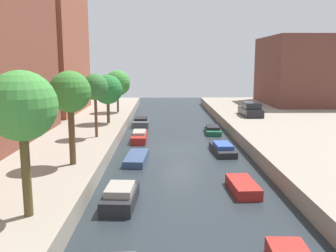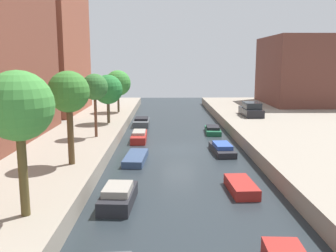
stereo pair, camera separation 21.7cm
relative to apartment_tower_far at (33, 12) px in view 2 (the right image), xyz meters
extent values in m
plane|color=#232B30|center=(16.00, -15.25, -12.32)|extent=(84.00, 84.00, 0.00)
cube|color=brown|center=(0.00, 0.00, 0.00)|extent=(10.00, 13.36, 22.64)
cube|color=brown|center=(34.00, 7.85, -6.73)|extent=(10.00, 12.95, 9.18)
cylinder|color=brown|center=(9.48, -30.09, -9.65)|extent=(0.34, 0.34, 3.33)
sphere|color=#3E8938|center=(9.48, -30.09, -7.08)|extent=(2.61, 2.61, 2.61)
cylinder|color=brown|center=(9.48, -22.87, -9.64)|extent=(0.36, 0.36, 3.35)
sphere|color=#377A2D|center=(9.48, -22.87, -7.15)|extent=(2.34, 2.34, 2.34)
cylinder|color=brown|center=(9.48, -15.04, -9.72)|extent=(0.22, 0.22, 3.20)
sphere|color=#316C2F|center=(9.48, -15.04, -7.41)|extent=(2.03, 2.03, 2.03)
cylinder|color=brown|center=(9.48, -8.41, -10.20)|extent=(0.29, 0.29, 2.24)
sphere|color=#257632|center=(9.48, -8.41, -8.10)|extent=(2.80, 2.80, 2.80)
cylinder|color=brown|center=(9.48, -0.59, -10.15)|extent=(0.25, 0.25, 2.33)
sphere|color=#398935|center=(9.48, -0.59, -7.96)|extent=(2.96, 2.96, 2.96)
cube|color=black|center=(24.27, -3.73, -10.90)|extent=(1.87, 4.49, 0.83)
cube|color=#1E2328|center=(24.27, -4.07, -10.15)|extent=(1.64, 2.47, 0.67)
cube|color=#232328|center=(12.60, -26.59, -11.98)|extent=(1.65, 3.41, 0.67)
cube|color=gray|center=(12.60, -26.75, -11.48)|extent=(1.34, 1.90, 0.34)
cube|color=#33476B|center=(12.84, -18.69, -12.08)|extent=(1.60, 4.00, 0.47)
cube|color=maroon|center=(12.62, -11.87, -12.01)|extent=(1.30, 4.04, 0.61)
cube|color=gray|center=(12.62, -11.69, -11.60)|extent=(1.09, 2.23, 0.21)
cube|color=#4C5156|center=(12.38, -4.37, -11.99)|extent=(1.64, 3.72, 0.65)
cube|color=black|center=(12.38, -4.20, -11.56)|extent=(1.39, 2.05, 0.23)
cube|color=maroon|center=(18.91, -24.84, -12.04)|extent=(1.41, 3.06, 0.56)
cube|color=#232328|center=(19.21, -16.30, -12.10)|extent=(1.59, 4.08, 0.44)
cube|color=#2D4C9E|center=(19.21, -16.44, -11.72)|extent=(1.28, 2.27, 0.30)
cube|color=#195638|center=(19.51, -8.49, -12.10)|extent=(1.56, 3.79, 0.44)
cube|color=black|center=(19.51, -8.58, -11.75)|extent=(1.27, 2.11, 0.25)
camera|label=1|loc=(14.60, -43.61, -5.47)|focal=39.61mm
camera|label=2|loc=(14.82, -43.61, -5.47)|focal=39.61mm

